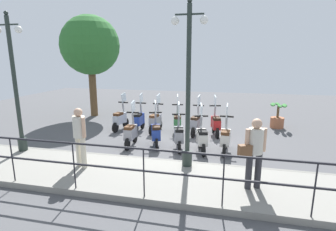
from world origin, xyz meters
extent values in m
plane|color=#4C4C4F|center=(0.00, 0.00, 0.00)|extent=(28.00, 28.00, 0.00)
cube|color=gray|center=(-3.20, 0.00, 0.07)|extent=(2.20, 20.00, 0.15)
cube|color=slate|center=(-2.15, 0.00, 0.07)|extent=(0.10, 20.00, 0.15)
cube|color=black|center=(-4.20, 0.00, 1.20)|extent=(0.04, 16.00, 0.04)
cube|color=black|center=(-4.20, 0.00, 0.73)|extent=(0.04, 16.00, 0.04)
cylinder|color=black|center=(-4.20, -3.20, 0.68)|extent=(0.03, 0.03, 1.05)
cylinder|color=black|center=(-4.20, -1.60, 0.68)|extent=(0.03, 0.03, 1.05)
cylinder|color=black|center=(-4.20, 0.00, 0.68)|extent=(0.03, 0.03, 1.05)
cylinder|color=black|center=(-4.20, 1.60, 0.68)|extent=(0.03, 0.03, 1.05)
cylinder|color=black|center=(-4.20, 3.20, 0.68)|extent=(0.03, 0.03, 1.05)
cylinder|color=#232D28|center=(-2.40, -0.62, 0.35)|extent=(0.26, 0.26, 0.40)
cylinder|color=#232D28|center=(-2.40, -0.62, 2.20)|extent=(0.12, 0.12, 4.10)
cube|color=#232D28|center=(-2.40, -0.62, 4.00)|extent=(0.04, 0.70, 0.04)
sphere|color=white|center=(-2.40, -0.97, 3.86)|extent=(0.20, 0.20, 0.20)
sphere|color=white|center=(-2.40, -0.27, 3.86)|extent=(0.20, 0.20, 0.20)
sphere|color=#232D28|center=(-2.40, -0.62, 4.31)|extent=(0.12, 0.12, 0.12)
cylinder|color=#232D28|center=(-2.40, 4.55, 0.35)|extent=(0.26, 0.26, 0.40)
cylinder|color=#232D28|center=(-2.40, 4.55, 2.15)|extent=(0.12, 0.12, 4.00)
cube|color=#232D28|center=(-2.40, 4.55, 3.90)|extent=(0.04, 0.70, 0.04)
sphere|color=white|center=(-2.40, 4.20, 3.76)|extent=(0.20, 0.20, 0.20)
sphere|color=#232D28|center=(-2.40, 4.55, 4.21)|extent=(0.12, 0.12, 0.12)
cylinder|color=#28282D|center=(-3.26, -2.34, 0.56)|extent=(0.14, 0.14, 0.82)
cylinder|color=#28282D|center=(-3.35, -2.14, 0.56)|extent=(0.14, 0.14, 0.82)
cylinder|color=beige|center=(-3.30, -2.24, 1.25)|extent=(0.42, 0.42, 0.55)
sphere|color=tan|center=(-3.30, -2.24, 1.63)|extent=(0.22, 0.22, 0.22)
cylinder|color=tan|center=(-3.23, -2.42, 1.26)|extent=(0.09, 0.09, 0.52)
cylinder|color=tan|center=(-3.38, -2.05, 1.26)|extent=(0.09, 0.09, 0.52)
cube|color=brown|center=(-3.45, -2.02, 1.07)|extent=(0.24, 0.31, 0.24)
cylinder|color=beige|center=(-3.06, 2.19, 0.56)|extent=(0.14, 0.14, 0.82)
cylinder|color=beige|center=(-3.16, 1.99, 0.56)|extent=(0.14, 0.14, 0.82)
cylinder|color=beige|center=(-3.11, 2.09, 1.25)|extent=(0.43, 0.43, 0.55)
sphere|color=tan|center=(-3.11, 2.09, 1.63)|extent=(0.22, 0.22, 0.22)
cylinder|color=tan|center=(-3.02, 2.27, 1.26)|extent=(0.09, 0.09, 0.52)
cylinder|color=tan|center=(-3.20, 1.91, 1.26)|extent=(0.09, 0.09, 0.52)
cylinder|color=brown|center=(3.24, 5.15, 1.24)|extent=(0.36, 0.36, 2.48)
sphere|color=#2D6B2D|center=(3.24, 5.15, 3.57)|extent=(2.91, 2.91, 2.91)
cylinder|color=#9E5B3D|center=(2.81, -3.74, 0.23)|extent=(0.56, 0.56, 0.45)
cylinder|color=brown|center=(2.81, -3.74, 0.70)|extent=(0.10, 0.10, 0.50)
ellipsoid|color=#2D6B2D|center=(3.06, -3.74, 1.00)|extent=(0.56, 0.16, 0.10)
ellipsoid|color=#2D6B2D|center=(2.56, -3.74, 1.00)|extent=(0.56, 0.16, 0.10)
ellipsoid|color=#2D6B2D|center=(2.81, -3.49, 1.00)|extent=(0.56, 0.16, 0.10)
ellipsoid|color=#2D6B2D|center=(2.81, -3.99, 1.00)|extent=(0.56, 0.16, 0.10)
ellipsoid|color=#2D6B2D|center=(2.99, -3.56, 1.00)|extent=(0.56, 0.16, 0.10)
ellipsoid|color=#2D6B2D|center=(2.63, -3.92, 1.00)|extent=(0.56, 0.16, 0.10)
cylinder|color=black|center=(-0.35, -1.62, 0.20)|extent=(0.40, 0.10, 0.40)
cylinder|color=black|center=(-1.18, -1.58, 0.20)|extent=(0.40, 0.10, 0.40)
cube|color=beige|center=(-0.85, -1.59, 0.48)|extent=(0.61, 0.31, 0.36)
cube|color=beige|center=(-0.56, -1.61, 0.50)|extent=(0.13, 0.31, 0.44)
cube|color=#4C2D19|center=(-0.92, -1.59, 0.71)|extent=(0.41, 0.28, 0.10)
cylinder|color=gray|center=(-0.50, -1.61, 0.85)|extent=(0.19, 0.08, 0.55)
cube|color=black|center=(-0.50, -1.61, 1.13)|extent=(0.08, 0.44, 0.05)
cube|color=silver|center=(-0.44, -1.61, 1.33)|extent=(0.39, 0.05, 0.42)
cylinder|color=black|center=(-0.48, -0.76, 0.20)|extent=(0.41, 0.17, 0.40)
cylinder|color=black|center=(-1.28, -0.96, 0.20)|extent=(0.41, 0.17, 0.40)
cube|color=beige|center=(-0.96, -0.88, 0.48)|extent=(0.65, 0.42, 0.36)
cube|color=beige|center=(-0.68, -0.81, 0.50)|extent=(0.19, 0.32, 0.44)
cube|color=black|center=(-1.03, -0.90, 0.71)|extent=(0.45, 0.35, 0.10)
cylinder|color=gray|center=(-0.62, -0.80, 0.85)|extent=(0.19, 0.11, 0.55)
cube|color=black|center=(-0.62, -0.80, 1.13)|extent=(0.16, 0.44, 0.05)
cube|color=silver|center=(-0.56, -0.78, 1.33)|extent=(0.38, 0.12, 0.42)
cylinder|color=black|center=(-0.37, 0.00, 0.20)|extent=(0.41, 0.17, 0.40)
cylinder|color=black|center=(-1.18, -0.19, 0.20)|extent=(0.41, 0.17, 0.40)
cube|color=gray|center=(-0.86, -0.11, 0.48)|extent=(0.65, 0.41, 0.36)
cube|color=gray|center=(-0.57, -0.05, 0.50)|extent=(0.19, 0.32, 0.44)
cube|color=black|center=(-0.92, -0.13, 0.71)|extent=(0.45, 0.34, 0.10)
cylinder|color=gray|center=(-0.52, -0.03, 0.85)|extent=(0.19, 0.11, 0.55)
cube|color=black|center=(-0.52, -0.03, 1.13)|extent=(0.16, 0.44, 0.05)
cube|color=silver|center=(-0.46, -0.02, 1.33)|extent=(0.38, 0.12, 0.42)
cylinder|color=black|center=(-0.28, 0.85, 0.20)|extent=(0.41, 0.20, 0.40)
cylinder|color=black|center=(-1.07, 0.59, 0.20)|extent=(0.41, 0.20, 0.40)
cube|color=navy|center=(-0.76, 0.69, 0.48)|extent=(0.66, 0.45, 0.36)
cube|color=navy|center=(-0.48, 0.78, 0.50)|extent=(0.21, 0.32, 0.44)
cube|color=black|center=(-0.83, 0.67, 0.71)|extent=(0.46, 0.37, 0.10)
cylinder|color=gray|center=(-0.43, 0.80, 0.85)|extent=(0.20, 0.12, 0.55)
cube|color=black|center=(-0.43, 0.80, 1.13)|extent=(0.19, 0.44, 0.05)
cube|color=silver|center=(-0.37, 0.82, 1.33)|extent=(0.38, 0.15, 0.42)
cylinder|color=black|center=(-0.45, 1.57, 0.20)|extent=(0.40, 0.10, 0.40)
cylinder|color=black|center=(-1.28, 1.53, 0.20)|extent=(0.40, 0.10, 0.40)
cube|color=gray|center=(-0.95, 1.55, 0.48)|extent=(0.61, 0.31, 0.36)
cube|color=gray|center=(-0.66, 1.56, 0.50)|extent=(0.13, 0.31, 0.44)
cube|color=#4C2D19|center=(-1.02, 1.55, 0.71)|extent=(0.41, 0.28, 0.10)
cylinder|color=gray|center=(-0.60, 1.57, 0.85)|extent=(0.19, 0.08, 0.55)
cube|color=black|center=(-0.60, 1.57, 1.13)|extent=(0.08, 0.44, 0.05)
cube|color=silver|center=(-0.54, 1.57, 1.33)|extent=(0.39, 0.05, 0.42)
cylinder|color=black|center=(1.49, -1.11, 0.20)|extent=(0.41, 0.17, 0.40)
cylinder|color=black|center=(0.68, -1.29, 0.20)|extent=(0.41, 0.17, 0.40)
cube|color=#B21E1E|center=(1.00, -1.22, 0.48)|extent=(0.65, 0.41, 0.36)
cube|color=#B21E1E|center=(1.28, -1.16, 0.50)|extent=(0.18, 0.32, 0.44)
cube|color=black|center=(0.93, -1.24, 0.71)|extent=(0.45, 0.34, 0.10)
cylinder|color=gray|center=(1.34, -1.14, 0.85)|extent=(0.19, 0.11, 0.55)
cube|color=black|center=(1.34, -1.14, 1.13)|extent=(0.16, 0.44, 0.05)
cube|color=silver|center=(1.40, -1.13, 1.33)|extent=(0.38, 0.12, 0.42)
cylinder|color=black|center=(1.40, -0.52, 0.20)|extent=(0.41, 0.14, 0.40)
cylinder|color=black|center=(0.58, -0.39, 0.20)|extent=(0.41, 0.14, 0.40)
cube|color=gray|center=(0.90, -0.44, 0.48)|extent=(0.64, 0.37, 0.36)
cube|color=gray|center=(1.19, -0.49, 0.50)|extent=(0.17, 0.32, 0.44)
cube|color=black|center=(0.83, -0.43, 0.71)|extent=(0.44, 0.32, 0.10)
cylinder|color=gray|center=(1.25, -0.50, 0.85)|extent=(0.19, 0.10, 0.55)
cube|color=black|center=(1.25, -0.50, 1.13)|extent=(0.13, 0.44, 0.05)
cube|color=silver|center=(1.31, -0.50, 1.33)|extent=(0.39, 0.09, 0.42)
cylinder|color=black|center=(1.39, 0.37, 0.20)|extent=(0.41, 0.16, 0.40)
cylinder|color=black|center=(0.58, 0.21, 0.20)|extent=(0.41, 0.16, 0.40)
cube|color=#2D6B38|center=(0.90, 0.28, 0.48)|extent=(0.64, 0.39, 0.36)
cube|color=#2D6B38|center=(1.18, 0.33, 0.50)|extent=(0.18, 0.32, 0.44)
cube|color=black|center=(0.83, 0.26, 0.71)|extent=(0.44, 0.33, 0.10)
cylinder|color=gray|center=(1.24, 0.35, 0.85)|extent=(0.19, 0.10, 0.55)
cube|color=black|center=(1.24, 0.35, 1.13)|extent=(0.14, 0.44, 0.05)
cube|color=silver|center=(1.30, 0.36, 1.33)|extent=(0.39, 0.10, 0.42)
cylinder|color=black|center=(1.38, 1.13, 0.20)|extent=(0.41, 0.13, 0.40)
cylinder|color=black|center=(0.56, 1.25, 0.20)|extent=(0.41, 0.13, 0.40)
cube|color=gray|center=(0.89, 1.20, 0.48)|extent=(0.63, 0.36, 0.36)
cube|color=gray|center=(1.18, 1.16, 0.50)|extent=(0.16, 0.31, 0.44)
cube|color=#4C2D19|center=(0.82, 1.21, 0.71)|extent=(0.43, 0.31, 0.10)
cylinder|color=gray|center=(1.24, 1.15, 0.85)|extent=(0.19, 0.09, 0.55)
cube|color=black|center=(1.24, 1.15, 1.13)|extent=(0.12, 0.44, 0.05)
cube|color=silver|center=(1.30, 1.15, 1.33)|extent=(0.39, 0.08, 0.42)
cylinder|color=black|center=(1.42, 1.91, 0.20)|extent=(0.40, 0.08, 0.40)
cylinder|color=black|center=(0.59, 1.91, 0.20)|extent=(0.40, 0.08, 0.40)
cube|color=navy|center=(0.92, 1.91, 0.48)|extent=(0.60, 0.28, 0.36)
cube|color=navy|center=(1.21, 1.91, 0.50)|extent=(0.12, 0.30, 0.44)
cube|color=black|center=(0.85, 1.91, 0.71)|extent=(0.40, 0.26, 0.10)
cylinder|color=gray|center=(1.27, 1.91, 0.85)|extent=(0.18, 0.07, 0.55)
cube|color=black|center=(1.27, 1.91, 1.13)|extent=(0.06, 0.44, 0.05)
cube|color=silver|center=(1.33, 1.91, 1.33)|extent=(0.39, 0.03, 0.42)
cylinder|color=black|center=(1.40, 2.67, 0.20)|extent=(0.41, 0.14, 0.40)
cylinder|color=black|center=(0.58, 2.79, 0.20)|extent=(0.41, 0.14, 0.40)
cube|color=#B7BCC6|center=(0.91, 2.74, 0.48)|extent=(0.63, 0.36, 0.36)
cube|color=#B7BCC6|center=(1.20, 2.70, 0.50)|extent=(0.16, 0.31, 0.44)
cube|color=#4C2D19|center=(0.84, 2.75, 0.71)|extent=(0.43, 0.31, 0.10)
cylinder|color=gray|center=(1.25, 2.69, 0.85)|extent=(0.19, 0.10, 0.55)
cube|color=black|center=(1.25, 2.69, 1.13)|extent=(0.12, 0.44, 0.05)
cube|color=silver|center=(1.31, 2.68, 1.33)|extent=(0.39, 0.09, 0.42)
camera|label=1|loc=(-8.95, -1.60, 3.01)|focal=28.00mm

